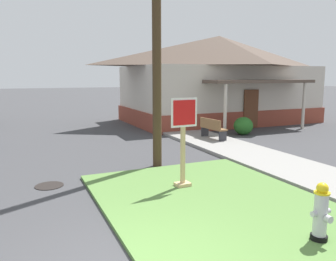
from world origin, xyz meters
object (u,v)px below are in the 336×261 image
stop_sign (183,145)px  manhole_cover (49,186)px  street_bench (212,128)px  fire_hydrant (321,213)px

stop_sign → manhole_cover: (-2.99, 1.58, -1.11)m
manhole_cover → street_bench: 7.70m
stop_sign → manhole_cover: bearing=152.2°
street_bench → manhole_cover: bearing=-153.4°
fire_hydrant → street_bench: (3.06, 8.39, 0.04)m
stop_sign → street_bench: (3.88, 5.02, -0.53)m
fire_hydrant → street_bench: size_ratio=0.66×
manhole_cover → fire_hydrant: bearing=-52.4°
street_bench → fire_hydrant: bearing=-110.0°
fire_hydrant → manhole_cover: 6.27m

